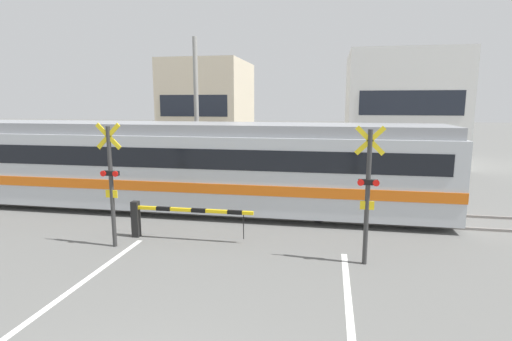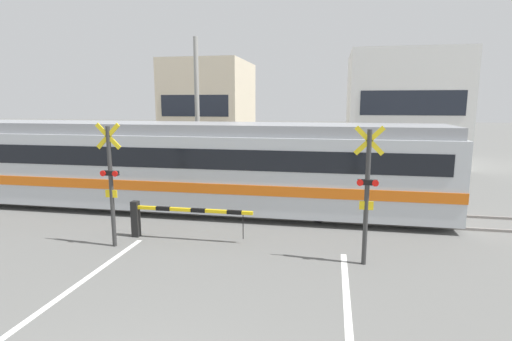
# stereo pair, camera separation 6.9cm
# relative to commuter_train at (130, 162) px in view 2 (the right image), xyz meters

# --- Properties ---
(rail_track_near) EXTENTS (50.00, 0.10, 0.08)m
(rail_track_near) POSITION_rel_commuter_train_xyz_m (4.77, -0.72, -1.61)
(rail_track_near) COLOR gray
(rail_track_near) RESTS_ON ground_plane
(rail_track_far) EXTENTS (50.00, 0.10, 0.08)m
(rail_track_far) POSITION_rel_commuter_train_xyz_m (4.77, 0.72, -1.61)
(rail_track_far) COLOR gray
(rail_track_far) RESTS_ON ground_plane
(commuter_train) EXTENTS (21.99, 2.82, 3.08)m
(commuter_train) POSITION_rel_commuter_train_xyz_m (0.00, 0.00, 0.00)
(commuter_train) COLOR #B7BCC1
(commuter_train) RESTS_ON ground_plane
(crossing_barrier_near) EXTENTS (3.50, 0.20, 1.03)m
(crossing_barrier_near) POSITION_rel_commuter_train_xyz_m (2.63, -3.11, -0.96)
(crossing_barrier_near) COLOR black
(crossing_barrier_near) RESTS_ON ground_plane
(crossing_barrier_far) EXTENTS (3.50, 0.20, 1.03)m
(crossing_barrier_far) POSITION_rel_commuter_train_xyz_m (6.91, 2.66, -0.96)
(crossing_barrier_far) COLOR black
(crossing_barrier_far) RESTS_ON ground_plane
(crossing_signal_left) EXTENTS (0.68, 0.15, 3.27)m
(crossing_signal_left) POSITION_rel_commuter_train_xyz_m (1.55, -3.93, 0.16)
(crossing_signal_left) COLOR #333333
(crossing_signal_left) RESTS_ON ground_plane
(crossing_signal_right) EXTENTS (0.68, 0.15, 3.27)m
(crossing_signal_right) POSITION_rel_commuter_train_xyz_m (7.99, -3.93, 0.16)
(crossing_signal_right) COLOR #333333
(crossing_signal_right) RESTS_ON ground_plane
(pedestrian) EXTENTS (0.38, 0.22, 1.67)m
(pedestrian) POSITION_rel_commuter_train_xyz_m (3.91, 4.98, -0.69)
(pedestrian) COLOR #33384C
(pedestrian) RESTS_ON ground_plane
(building_left_of_street) EXTENTS (5.10, 6.52, 6.51)m
(building_left_of_street) POSITION_rel_commuter_train_xyz_m (-1.15, 13.55, 1.61)
(building_left_of_street) COLOR beige
(building_left_of_street) RESTS_ON ground_plane
(building_right_of_street) EXTENTS (6.63, 6.52, 6.82)m
(building_right_of_street) POSITION_rel_commuter_train_xyz_m (11.46, 13.55, 1.76)
(building_right_of_street) COLOR white
(building_right_of_street) RESTS_ON ground_plane
(utility_pole_streetside) EXTENTS (0.22, 0.22, 6.79)m
(utility_pole_streetside) POSITION_rel_commuter_train_xyz_m (0.80, 5.16, 1.74)
(utility_pole_streetside) COLOR gray
(utility_pole_streetside) RESTS_ON ground_plane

